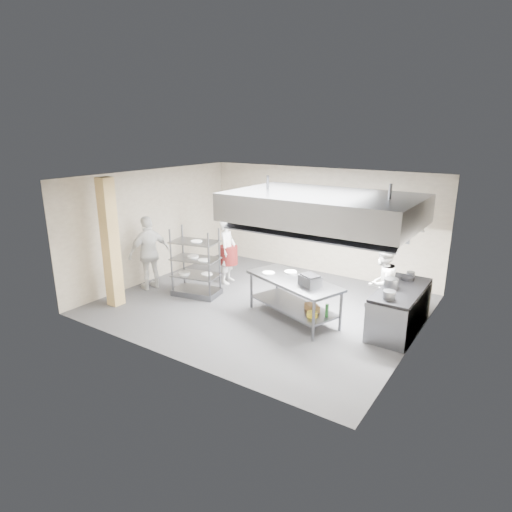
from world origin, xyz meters
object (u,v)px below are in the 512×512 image
Objects in this scene: island at (293,299)px; chef_plating at (149,253)px; cooking_range at (400,310)px; stockpot at (391,283)px; pass_rack at (196,262)px; griddle at (310,281)px; chef_head at (228,251)px; chef_line at (382,284)px.

island is 4.05m from chef_plating.
stockpot reaches higher than cooking_range.
cooking_range is (4.78, 0.87, -0.43)m from pass_rack.
chef_plating is (-1.30, -0.30, 0.11)m from pass_rack.
chef_plating is 4.61× the size of griddle.
chef_head is at bearing 176.40° from cooking_range.
cooking_range is 4.71m from chef_head.
island is 2.73m from pass_rack.
chef_head reaches higher than island.
griddle is (3.05, -1.20, 0.13)m from chef_head.
stockpot is (4.58, 0.77, 0.15)m from pass_rack.
stockpot is at bearing 116.26° from chef_plating.
cooking_range is 1.04× the size of chef_plating.
chef_plating is at bearing -169.08° from cooking_range.
island is at bearing -128.31° from chef_head.
chef_head is 4.25× the size of griddle.
pass_rack reaches higher than island.
chef_head reaches higher than pass_rack.
chef_plating is at bearing -178.99° from pass_rack.
cooking_range is 0.62m from stockpot.
island is 1.30× the size of pass_rack.
pass_rack is 0.97× the size of chef_head.
griddle is 1.64m from stockpot.
cooking_range is 1.95m from griddle.
pass_rack is 0.89× the size of chef_plating.
chef_head is 1.06× the size of chef_line.
griddle is at bearing -127.48° from chef_head.
pass_rack reaches higher than chef_line.
chef_line is (4.29, 1.12, -0.02)m from pass_rack.
chef_line is at bearing 52.30° from island.
chef_line is at bearing -106.79° from chef_head.
chef_head is 6.04× the size of stockpot.
pass_rack reaches higher than cooking_range.
griddle is at bearing 109.43° from chef_plating.
island is at bearing -159.73° from cooking_range.
chef_plating is 6.55× the size of stockpot.
stockpot reaches higher than island.
stockpot is at bearing 56.55° from chef_line.
cooking_range is 1.13× the size of chef_head.
island is 1.92m from chef_line.
stockpot is at bearing 39.37° from island.
island is 7.59× the size of stockpot.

